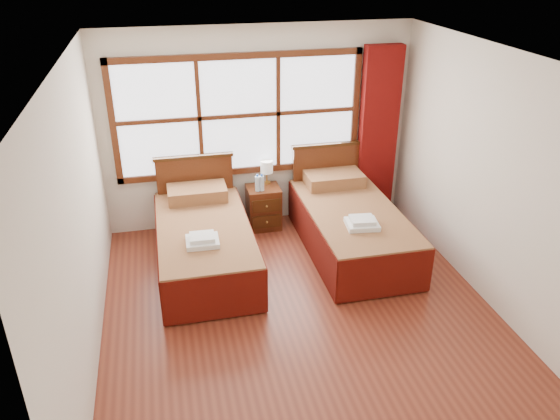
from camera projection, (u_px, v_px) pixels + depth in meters
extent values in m
plane|color=maroon|center=(301.00, 315.00, 5.66)|extent=(4.50, 4.50, 0.00)
plane|color=white|center=(307.00, 60.00, 4.50)|extent=(4.50, 4.50, 0.00)
plane|color=silver|center=(258.00, 129.00, 7.04)|extent=(4.00, 0.00, 4.00)
plane|color=silver|center=(79.00, 224.00, 4.68)|extent=(0.00, 4.50, 4.50)
plane|color=silver|center=(496.00, 183.00, 5.47)|extent=(0.00, 4.50, 4.50)
cube|color=white|center=(239.00, 115.00, 6.88)|extent=(3.00, 0.02, 1.40)
cube|color=#532612|center=(241.00, 170.00, 7.19)|extent=(3.16, 0.06, 0.08)
cube|color=#532612|center=(237.00, 56.00, 6.53)|extent=(3.16, 0.06, 0.08)
cube|color=#532612|center=(113.00, 124.00, 6.55)|extent=(0.08, 0.06, 1.56)
cube|color=#532612|center=(355.00, 108.00, 7.17)|extent=(0.08, 0.06, 1.56)
cube|color=#532612|center=(199.00, 118.00, 6.76)|extent=(0.05, 0.05, 1.40)
cube|color=#532612|center=(278.00, 113.00, 6.96)|extent=(0.05, 0.05, 1.40)
cube|color=#532612|center=(239.00, 116.00, 6.86)|extent=(3.00, 0.05, 0.05)
cube|color=maroon|center=(378.00, 133.00, 7.30)|extent=(0.50, 0.16, 2.30)
cube|color=#3E210C|center=(206.00, 256.00, 6.40)|extent=(0.93, 1.86, 0.30)
cube|color=#611E0D|center=(204.00, 236.00, 6.28)|extent=(1.04, 2.07, 0.25)
cube|color=#5A1109|center=(159.00, 252.00, 6.24)|extent=(0.03, 2.07, 0.52)
cube|color=#5A1109|center=(249.00, 242.00, 6.45)|extent=(0.03, 2.07, 0.52)
cube|color=#5A1109|center=(215.00, 298.00, 5.45)|extent=(1.04, 0.03, 0.52)
cube|color=#611E0D|center=(197.00, 193.00, 6.84)|extent=(0.73, 0.43, 0.16)
cube|color=#532612|center=(196.00, 194.00, 7.13)|extent=(0.97, 0.06, 1.01)
cube|color=#3E210C|center=(193.00, 157.00, 6.90)|extent=(1.01, 0.08, 0.04)
cube|color=#3E210C|center=(351.00, 239.00, 6.76)|extent=(0.95, 1.90, 0.31)
cube|color=#611E0D|center=(352.00, 219.00, 6.63)|extent=(1.06, 2.11, 0.26)
cube|color=#5A1109|center=(310.00, 235.00, 6.60)|extent=(0.03, 2.11, 0.53)
cube|color=#5A1109|center=(392.00, 226.00, 6.81)|extent=(0.03, 2.11, 0.53)
cube|color=#5A1109|center=(385.00, 276.00, 5.79)|extent=(1.06, 0.03, 0.53)
cube|color=#611E0D|center=(334.00, 179.00, 7.21)|extent=(0.74, 0.43, 0.17)
cube|color=#532612|center=(328.00, 181.00, 7.48)|extent=(0.99, 0.06, 1.03)
cube|color=#3E210C|center=(330.00, 145.00, 7.25)|extent=(1.03, 0.08, 0.04)
cube|color=#532612|center=(264.00, 207.00, 7.28)|extent=(0.43, 0.38, 0.57)
cube|color=#3E210C|center=(267.00, 222.00, 7.15)|extent=(0.38, 0.02, 0.17)
cube|color=#3E210C|center=(266.00, 206.00, 7.05)|extent=(0.38, 0.02, 0.17)
sphere|color=#A78438|center=(267.00, 222.00, 7.13)|extent=(0.03, 0.03, 0.03)
sphere|color=#A78438|center=(267.00, 207.00, 7.03)|extent=(0.03, 0.03, 0.03)
cube|color=white|center=(202.00, 241.00, 5.85)|extent=(0.36, 0.32, 0.05)
cube|color=white|center=(202.00, 237.00, 5.82)|extent=(0.27, 0.24, 0.05)
cube|color=white|center=(362.00, 224.00, 6.18)|extent=(0.39, 0.35, 0.06)
cube|color=white|center=(362.00, 220.00, 6.16)|extent=(0.29, 0.26, 0.05)
cylinder|color=gold|center=(267.00, 182.00, 7.28)|extent=(0.10, 0.10, 0.02)
cylinder|color=gold|center=(267.00, 177.00, 7.24)|extent=(0.02, 0.02, 0.14)
cylinder|color=white|center=(267.00, 167.00, 7.18)|extent=(0.16, 0.16, 0.16)
cylinder|color=#C0E4F7|center=(257.00, 184.00, 7.01)|extent=(0.06, 0.06, 0.20)
cylinder|color=#1748AE|center=(257.00, 176.00, 6.96)|extent=(0.03, 0.03, 0.03)
cylinder|color=#C0E4F7|center=(262.00, 183.00, 7.02)|extent=(0.06, 0.06, 0.20)
cylinder|color=#1748AE|center=(262.00, 175.00, 6.97)|extent=(0.03, 0.03, 0.03)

